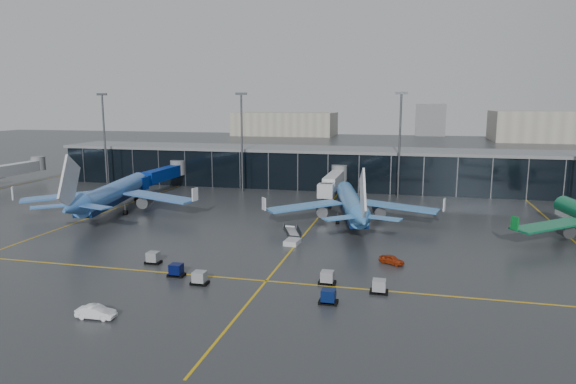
% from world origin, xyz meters
% --- Properties ---
extents(ground, '(600.00, 600.00, 0.00)m').
position_xyz_m(ground, '(0.00, 0.00, 0.00)').
color(ground, '#282B2D').
rests_on(ground, ground).
extents(terminal_pier, '(142.00, 17.00, 10.70)m').
position_xyz_m(terminal_pier, '(0.00, 62.00, 5.42)').
color(terminal_pier, black).
rests_on(terminal_pier, ground).
extents(jet_bridges, '(94.00, 27.50, 7.20)m').
position_xyz_m(jet_bridges, '(-35.00, 42.99, 4.55)').
color(jet_bridges, '#595B60').
rests_on(jet_bridges, ground).
extents(flood_masts, '(203.00, 0.50, 25.50)m').
position_xyz_m(flood_masts, '(5.00, 50.00, 13.81)').
color(flood_masts, '#595B60').
rests_on(flood_masts, ground).
extents(distant_hangars, '(260.00, 71.00, 22.00)m').
position_xyz_m(distant_hangars, '(49.94, 270.08, 8.79)').
color(distant_hangars, '#B2AD99').
rests_on(distant_hangars, ground).
extents(taxi_lines, '(220.00, 120.00, 0.02)m').
position_xyz_m(taxi_lines, '(10.00, 10.61, 0.01)').
color(taxi_lines, gold).
rests_on(taxi_lines, ground).
extents(airliner_arkefly, '(46.59, 50.78, 13.51)m').
position_xyz_m(airliner_arkefly, '(-32.78, 18.20, 6.76)').
color(airliner_arkefly, '#3B73C4').
rests_on(airliner_arkefly, ground).
extents(airliner_klm_near, '(42.35, 46.03, 12.16)m').
position_xyz_m(airliner_klm_near, '(16.81, 21.24, 6.08)').
color(airliner_klm_near, '#3C7FC6').
rests_on(airliner_klm_near, ground).
extents(baggage_carts, '(34.76, 10.45, 1.70)m').
position_xyz_m(baggage_carts, '(8.92, -16.12, 0.76)').
color(baggage_carts, black).
rests_on(baggage_carts, ground).
extents(mobile_airstair, '(2.43, 3.35, 3.45)m').
position_xyz_m(mobile_airstair, '(9.37, 2.91, 0.77)').
color(mobile_airstair, silver).
rests_on(mobile_airstair, ground).
extents(service_van_red, '(4.00, 3.18, 1.28)m').
position_xyz_m(service_van_red, '(25.66, -3.85, 0.64)').
color(service_van_red, '#9B2B0B').
rests_on(service_van_red, ground).
extents(service_van_white, '(4.36, 1.72, 1.41)m').
position_xyz_m(service_van_white, '(-4.65, -30.59, 0.71)').
color(service_van_white, white).
rests_on(service_van_white, ground).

